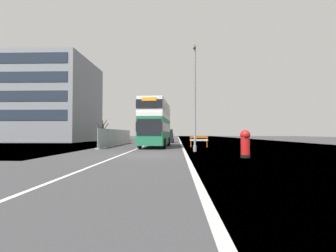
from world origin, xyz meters
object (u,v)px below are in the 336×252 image
(red_pillar_postbox, at_px, (245,142))
(car_oncoming_near, at_px, (168,136))
(car_receding_mid, at_px, (151,136))
(roadworks_barrier, at_px, (199,140))
(car_receding_far, at_px, (152,136))
(double_decker_bus, at_px, (156,123))
(lamppost_foreground, at_px, (195,101))

(red_pillar_postbox, height_order, car_oncoming_near, car_oncoming_near)
(car_receding_mid, bearing_deg, roadworks_barrier, -71.97)
(car_oncoming_near, bearing_deg, roadworks_barrier, -76.00)
(car_receding_mid, height_order, car_receding_far, car_receding_mid)
(double_decker_bus, relative_size, lamppost_foreground, 1.19)
(roadworks_barrier, bearing_deg, double_decker_bus, 174.28)
(roadworks_barrier, xyz_separation_m, car_receding_far, (-7.92, 30.47, 0.16))
(car_receding_mid, xyz_separation_m, car_receding_far, (-0.51, 7.70, -0.01))
(double_decker_bus, height_order, lamppost_foreground, lamppost_foreground)
(double_decker_bus, xyz_separation_m, lamppost_foreground, (3.80, -7.45, 1.48))
(red_pillar_postbox, relative_size, roadworks_barrier, 0.88)
(lamppost_foreground, relative_size, car_oncoming_near, 2.05)
(lamppost_foreground, relative_size, car_receding_far, 2.08)
(car_oncoming_near, relative_size, car_receding_mid, 1.04)
(red_pillar_postbox, bearing_deg, car_receding_far, 102.78)
(lamppost_foreground, relative_size, red_pillar_postbox, 5.09)
(car_receding_far, bearing_deg, double_decker_bus, -83.88)
(car_oncoming_near, distance_m, car_receding_mid, 8.24)
(car_oncoming_near, bearing_deg, car_receding_mid, 115.78)
(lamppost_foreground, height_order, roadworks_barrier, lamppost_foreground)
(red_pillar_postbox, relative_size, car_oncoming_near, 0.40)
(red_pillar_postbox, xyz_separation_m, car_receding_far, (-9.73, 42.89, -0.00))
(roadworks_barrier, bearing_deg, red_pillar_postbox, -81.73)
(red_pillar_postbox, bearing_deg, double_decker_bus, 116.78)
(roadworks_barrier, height_order, car_oncoming_near, car_oncoming_near)
(double_decker_bus, xyz_separation_m, red_pillar_postbox, (6.51, -12.89, -1.70))
(double_decker_bus, distance_m, car_oncoming_near, 15.00)
(car_receding_far, bearing_deg, car_receding_mid, -86.22)
(red_pillar_postbox, height_order, car_receding_mid, car_receding_mid)
(car_receding_mid, relative_size, car_receding_far, 0.97)
(lamppost_foreground, xyz_separation_m, red_pillar_postbox, (2.71, -5.44, -3.18))
(red_pillar_postbox, xyz_separation_m, roadworks_barrier, (-1.81, 12.42, -0.16))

